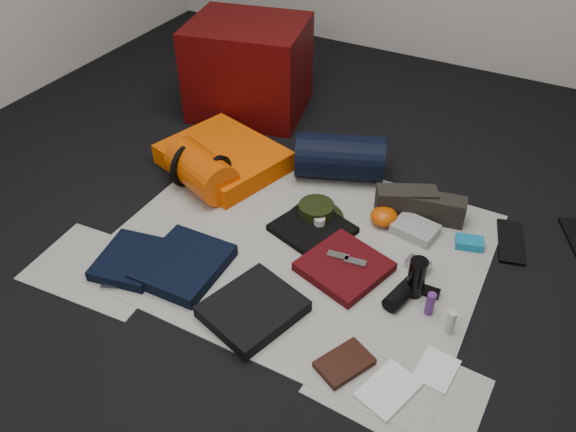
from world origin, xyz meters
The scene contains 36 objects.
floor centered at (0.00, 0.00, -0.01)m, with size 4.50×4.50×0.02m, color black.
newspaper_mat centered at (0.00, 0.00, 0.00)m, with size 1.60×1.30×0.01m, color beige.
newspaper_sheet_front_left centered at (-0.70, -0.55, 0.00)m, with size 0.58×0.40×0.00m, color beige.
newspaper_sheet_front_right centered at (0.65, -0.50, 0.00)m, with size 0.58×0.40×0.00m, color beige.
red_cabinet centered at (-0.85, 0.98, 0.28)m, with size 0.66×0.55×0.55m, color #490505.
sleeping_pad centered at (-0.65, 0.36, 0.06)m, with size 0.60×0.49×0.11m, color #FA5B02.
stuff_sack centered at (-0.63, 0.14, 0.11)m, with size 0.22×0.22×0.37m, color #CC4303.
sack_strap_left centered at (-0.73, 0.14, 0.11)m, with size 0.22×0.22×0.03m, color black.
sack_strap_right centered at (-0.53, 0.14, 0.11)m, with size 0.22×0.22×0.03m, color black.
navy_duffel centered at (-0.06, 0.57, 0.12)m, with size 0.24×0.24×0.45m, color black.
boonie_brim centered at (-0.01, 0.20, 0.01)m, with size 0.27×0.27×0.01m, color black.
boonie_crown centered at (-0.01, 0.20, 0.05)m, with size 0.17×0.17×0.07m, color black.
hiking_boot_left centered at (0.35, 0.44, 0.08)m, with size 0.28×0.11×0.14m, color black.
hiking_boot_right centered at (0.49, 0.46, 0.07)m, with size 0.26×0.10×0.13m, color black.
flip_flop_left centered at (0.85, 0.47, 0.01)m, with size 0.11×0.30×0.02m, color black.
trousers_navy_a centered at (-0.59, -0.46, 0.03)m, with size 0.26×0.30×0.05m, color black.
trousers_navy_b centered at (-0.36, -0.38, 0.03)m, with size 0.32×0.37×0.06m, color black.
trousers_charcoal centered at (0.03, -0.46, 0.03)m, with size 0.31×0.35×0.06m, color black.
black_tshirt centered at (0.02, 0.10, 0.02)m, with size 0.32×0.30×0.03m, color black.
red_shirt centered at (0.25, -0.06, 0.03)m, with size 0.32×0.32×0.04m, color #48070B.
orange_stuff_sack centered at (0.29, 0.32, 0.05)m, with size 0.13×0.13×0.08m, color #CC4303.
first_aid_pouch centered at (0.44, 0.32, 0.03)m, with size 0.19×0.15×0.05m, color gray.
water_bottle centered at (0.56, -0.05, 0.10)m, with size 0.07×0.07×0.18m, color black.
speaker centered at (0.52, -0.11, 0.04)m, with size 0.07×0.07×0.18m, color black.
compact_camera centered at (0.53, 0.10, 0.03)m, with size 0.10×0.06×0.04m, color #A4A3A8.
cyan_case centered at (0.69, 0.35, 0.03)m, with size 0.12×0.08×0.04m, color #1074A2.
toiletry_purple centered at (0.64, -0.12, 0.06)m, with size 0.04×0.04×0.11m, color #512370.
toiletry_clear centered at (0.74, -0.17, 0.06)m, with size 0.04×0.04×0.11m, color #B4B9B5.
paperback_book centered at (0.45, -0.51, 0.02)m, with size 0.13×0.20×0.03m, color black.
map_booklet centered at (0.63, -0.53, 0.01)m, with size 0.15×0.22×0.01m, color white.
map_printout centered at (0.75, -0.37, 0.01)m, with size 0.13×0.17×0.01m, color white.
sunglasses centered at (0.60, -0.02, 0.02)m, with size 0.11×0.04×0.03m, color black.
key_cluster centered at (-0.58, -0.60, 0.01)m, with size 0.07×0.07×0.01m, color #A4A3A8.
tape_roll centered at (0.04, 0.13, 0.06)m, with size 0.05×0.05×0.04m, color beige.
energy_bar_a centered at (0.21, -0.04, 0.06)m, with size 0.10×0.04×0.01m, color #A4A3A8.
energy_bar_b centered at (0.29, -0.04, 0.06)m, with size 0.10×0.04×0.01m, color #A4A3A8.
Camera 1 is at (0.85, -1.70, 1.73)m, focal length 35.00 mm.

